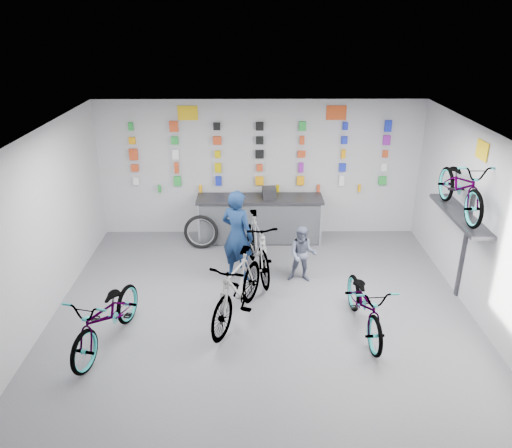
{
  "coord_description": "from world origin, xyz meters",
  "views": [
    {
      "loc": [
        -0.16,
        -6.47,
        4.69
      ],
      "look_at": [
        -0.1,
        1.4,
        1.31
      ],
      "focal_mm": 35.0,
      "sensor_mm": 36.0,
      "label": 1
    }
  ],
  "objects_px": {
    "counter": "(260,220)",
    "bike_center": "(237,288)",
    "bike_left": "(107,316)",
    "clerk": "(237,235)",
    "bike_right": "(365,304)",
    "bike_service": "(257,246)",
    "customer": "(303,254)"
  },
  "relations": [
    {
      "from": "bike_service",
      "to": "bike_center",
      "type": "bearing_deg",
      "value": -113.82
    },
    {
      "from": "counter",
      "to": "bike_service",
      "type": "distance_m",
      "value": 1.52
    },
    {
      "from": "bike_left",
      "to": "customer",
      "type": "xyz_separation_m",
      "value": [
        3.09,
        1.93,
        0.05
      ]
    },
    {
      "from": "bike_service",
      "to": "bike_right",
      "type": "bearing_deg",
      "value": -59.99
    },
    {
      "from": "bike_left",
      "to": "bike_service",
      "type": "xyz_separation_m",
      "value": [
        2.26,
        2.22,
        0.09
      ]
    },
    {
      "from": "bike_right",
      "to": "clerk",
      "type": "relative_size",
      "value": 1.04
    },
    {
      "from": "bike_service",
      "to": "bike_left",
      "type": "bearing_deg",
      "value": -147.16
    },
    {
      "from": "counter",
      "to": "bike_service",
      "type": "xyz_separation_m",
      "value": [
        -0.07,
        -1.51,
        0.1
      ]
    },
    {
      "from": "bike_left",
      "to": "bike_center",
      "type": "bearing_deg",
      "value": 33.24
    },
    {
      "from": "counter",
      "to": "bike_center",
      "type": "height_order",
      "value": "bike_center"
    },
    {
      "from": "counter",
      "to": "bike_service",
      "type": "bearing_deg",
      "value": -92.48
    },
    {
      "from": "bike_left",
      "to": "customer",
      "type": "distance_m",
      "value": 3.65
    },
    {
      "from": "counter",
      "to": "clerk",
      "type": "xyz_separation_m",
      "value": [
        -0.44,
        -1.67,
        0.39
      ]
    },
    {
      "from": "bike_center",
      "to": "clerk",
      "type": "distance_m",
      "value": 1.43
    },
    {
      "from": "bike_right",
      "to": "bike_service",
      "type": "relative_size",
      "value": 0.94
    },
    {
      "from": "bike_left",
      "to": "bike_center",
      "type": "height_order",
      "value": "bike_center"
    },
    {
      "from": "bike_left",
      "to": "bike_service",
      "type": "bearing_deg",
      "value": 58.73
    },
    {
      "from": "bike_left",
      "to": "bike_right",
      "type": "relative_size",
      "value": 1.04
    },
    {
      "from": "bike_center",
      "to": "bike_right",
      "type": "height_order",
      "value": "bike_center"
    },
    {
      "from": "bike_service",
      "to": "clerk",
      "type": "bearing_deg",
      "value": -168.2
    },
    {
      "from": "bike_left",
      "to": "bike_center",
      "type": "relative_size",
      "value": 0.98
    },
    {
      "from": "bike_service",
      "to": "counter",
      "type": "bearing_deg",
      "value": 75.94
    },
    {
      "from": "counter",
      "to": "customer",
      "type": "height_order",
      "value": "customer"
    },
    {
      "from": "counter",
      "to": "bike_center",
      "type": "distance_m",
      "value": 3.1
    },
    {
      "from": "counter",
      "to": "customer",
      "type": "distance_m",
      "value": 1.96
    },
    {
      "from": "bike_left",
      "to": "clerk",
      "type": "relative_size",
      "value": 1.09
    },
    {
      "from": "bike_left",
      "to": "clerk",
      "type": "distance_m",
      "value": 2.82
    },
    {
      "from": "bike_center",
      "to": "clerk",
      "type": "xyz_separation_m",
      "value": [
        -0.03,
        1.4,
        0.29
      ]
    },
    {
      "from": "clerk",
      "to": "customer",
      "type": "relative_size",
      "value": 1.6
    },
    {
      "from": "customer",
      "to": "bike_center",
      "type": "bearing_deg",
      "value": -125.27
    },
    {
      "from": "counter",
      "to": "bike_center",
      "type": "relative_size",
      "value": 1.39
    },
    {
      "from": "bike_service",
      "to": "customer",
      "type": "bearing_deg",
      "value": -30.81
    }
  ]
}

